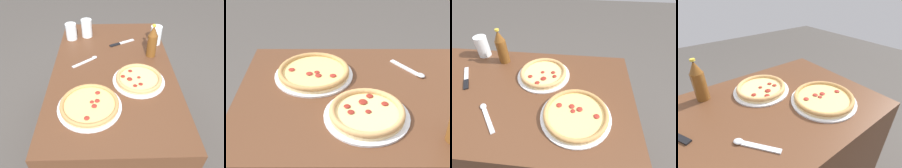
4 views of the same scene
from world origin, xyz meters
The scene contains 10 objects.
ground_plane centered at (0.00, 0.00, 0.00)m, with size 8.00×8.00×0.00m, color #4C4742.
table centered at (0.00, 0.00, 0.38)m, with size 1.29×0.76×0.77m.
pizza_pepperoni centered at (-0.14, -0.15, 0.79)m, with size 0.31×0.31×0.04m.
pizza_veggie centered at (-0.34, 0.13, 0.79)m, with size 0.33×0.33×0.04m.
glass_mango_juice centered at (0.39, 0.30, 0.82)m, with size 0.08×0.08×0.12m.
glass_orange_juice centered at (0.43, 0.19, 0.83)m, with size 0.08×0.08×0.14m.
glass_lemonade centered at (0.30, -0.32, 0.83)m, with size 0.08×0.08×0.14m.
beer_bottle centered at (0.14, -0.26, 0.87)m, with size 0.07×0.07×0.22m.
knife centered at (0.31, -0.07, 0.77)m, with size 0.11×0.19×0.01m.
spoon centered at (0.08, 0.16, 0.77)m, with size 0.14×0.17×0.01m.
Camera 1 is at (-1.13, 0.04, 1.59)m, focal length 35.00 mm.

